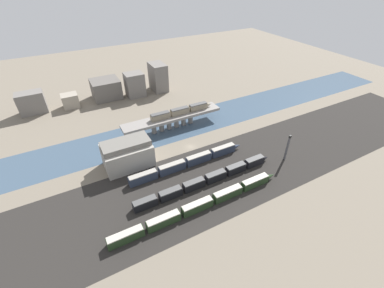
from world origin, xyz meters
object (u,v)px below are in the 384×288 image
signal_tower (287,148)px  train_yard_near (201,205)px  train_yard_far (188,162)px  warehouse_building (127,154)px  train_yard_mid (207,179)px  train_on_bridge (182,111)px

signal_tower → train_yard_near: bearing=-172.0°
train_yard_far → warehouse_building: 26.93m
train_yard_far → train_yard_mid: bearing=-82.0°
train_yard_mid → train_yard_far: size_ratio=1.14×
train_yard_near → warehouse_building: size_ratio=3.39×
signal_tower → train_on_bridge: bearing=119.4°
train_yard_near → signal_tower: signal_tower is taller
train_yard_far → train_on_bridge: bearing=67.6°
warehouse_building → train_yard_far: bearing=-30.5°
train_yard_near → signal_tower: bearing=8.0°
train_yard_near → train_yard_far: (7.17, 23.65, 0.20)m
train_yard_near → train_yard_mid: bearing=48.9°
train_on_bridge → train_yard_near: bearing=-110.1°
train_on_bridge → train_yard_mid: 47.70m
train_yard_mid → warehouse_building: 36.78m
train_yard_near → warehouse_building: 40.60m
train_yard_mid → signal_tower: size_ratio=4.85×
train_on_bridge → train_yard_far: train_on_bridge is taller
train_yard_mid → warehouse_building: size_ratio=3.08×
train_yard_near → train_yard_mid: train_yard_mid is taller
train_yard_near → train_yard_far: 24.71m
train_yard_near → signal_tower: 49.06m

